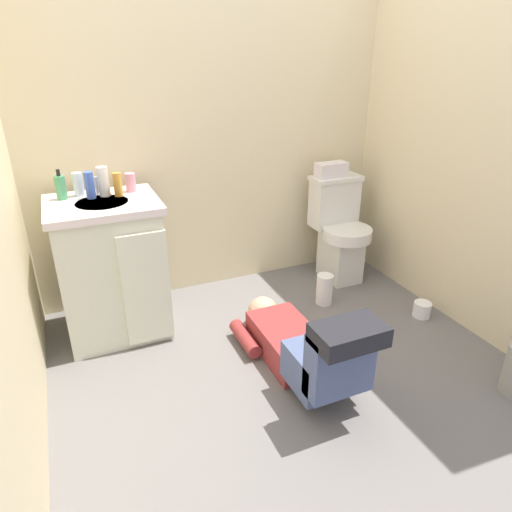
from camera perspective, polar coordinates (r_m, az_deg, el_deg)
ground_plane at (r=2.61m, az=2.94°, el=-13.08°), size 2.89×3.04×0.04m
wall_back at (r=3.07m, az=-5.71°, el=17.46°), size 2.55×0.08×2.40m
wall_right at (r=2.88m, az=26.97°, el=14.55°), size 0.08×2.04×2.40m
toilet at (r=3.37m, az=10.39°, el=3.18°), size 0.36×0.46×0.75m
vanity_cabinet at (r=2.76m, az=-17.63°, el=-1.40°), size 0.60×0.53×0.82m
faucet at (r=2.75m, az=-19.29°, el=8.33°), size 0.02×0.02×0.10m
person_plumber at (r=2.40m, az=5.91°, el=-11.21°), size 0.39×1.06×0.52m
tissue_box at (r=3.29m, az=9.43°, el=10.63°), size 0.22×0.11×0.10m
soap_dispenser at (r=2.72m, az=-23.29°, el=7.94°), size 0.06×0.06×0.17m
bottle_clear at (r=2.75m, az=-21.39°, el=8.36°), size 0.05×0.05×0.13m
bottle_blue at (r=2.68m, az=-20.14°, el=8.34°), size 0.05×0.05×0.15m
bottle_white at (r=2.69m, az=-18.59°, el=8.85°), size 0.06×0.06×0.16m
bottle_amber at (r=2.67m, az=-16.95°, el=8.58°), size 0.05×0.05×0.13m
bottle_pink at (r=2.74m, az=-15.46°, el=8.88°), size 0.06×0.06×0.11m
paper_towel_roll at (r=3.09m, az=8.58°, el=-4.15°), size 0.11×0.11×0.21m
toilet_paper_roll at (r=3.12m, az=20.09°, el=-6.32°), size 0.11×0.11×0.10m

